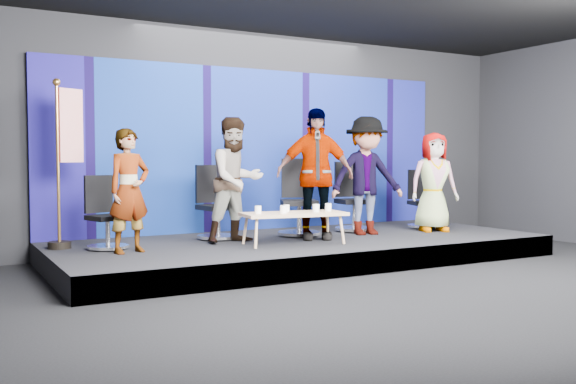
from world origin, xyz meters
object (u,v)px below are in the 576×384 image
chair_c (299,210)px  mug_e (328,207)px  chair_b (216,215)px  flag_stand (66,159)px  panelist_e (434,182)px  panelist_b (236,180)px  panelist_c (315,174)px  panelist_a (129,191)px  chair_a (106,225)px  mug_a (258,210)px  mug_b (283,209)px  panelist_d (366,176)px  mug_d (316,208)px  coffee_table (294,215)px  chair_d (353,208)px  mug_c (286,208)px  chair_e (423,209)px

chair_c → mug_e: 0.83m
chair_b → chair_c: bearing=-17.4°
chair_b → flag_stand: flag_stand is taller
flag_stand → chair_b: bearing=-27.1°
panelist_e → panelist_b: bearing=-164.8°
panelist_c → panelist_a: bearing=-156.5°
panelist_a → mug_e: (2.70, -0.30, -0.28)m
chair_a → mug_a: chair_a is taller
mug_b → chair_a: bearing=159.7°
chair_a → chair_b: 1.66m
panelist_d → mug_d: bearing=-146.2°
chair_c → mug_d: (-0.24, -0.90, 0.10)m
panelist_b → mug_d: bearing=-41.8°
panelist_d → coffee_table: bearing=-153.4°
chair_c → chair_d: size_ratio=1.05×
panelist_e → mug_a: panelist_e is taller
chair_a → panelist_b: (1.73, -0.22, 0.55)m
panelist_e → flag_stand: size_ratio=0.72×
mug_c → mug_d: 0.41m
chair_e → mug_e: chair_e is taller
mug_a → mug_d: bearing=-11.4°
chair_c → panelist_c: size_ratio=0.62×
mug_c → panelist_c: bearing=15.7°
panelist_e → mug_e: panelist_e is taller
chair_a → mug_e: 2.99m
coffee_table → mug_e: bearing=-0.6°
coffee_table → flag_stand: 3.06m
chair_a → mug_d: (2.64, -0.84, 0.17)m
flag_stand → chair_c: bearing=-29.9°
panelist_e → mug_e: (-2.16, -0.28, -0.30)m
chair_e → flag_stand: size_ratio=0.45×
chair_e → panelist_e: bearing=-92.1°
mug_b → flag_stand: (-2.56, 1.17, 0.67)m
panelist_e → mug_d: (-2.41, -0.36, -0.30)m
chair_d → mug_e: chair_d is taller
panelist_c → mug_c: bearing=-141.2°
chair_b → chair_d: 2.31m
panelist_b → panelist_d: (2.12, -0.12, 0.03)m
mug_c → mug_e: bearing=-15.5°
chair_e → mug_a: 3.47m
mug_b → chair_e: bearing=14.2°
mug_a → mug_d: size_ratio=0.95×
panelist_d → coffee_table: panelist_d is taller
chair_b → chair_d: bearing=-10.2°
chair_a → chair_e: bearing=-17.3°
chair_c → coffee_table: 0.98m
mug_e → chair_c: bearing=90.2°
mug_a → chair_b: bearing=101.8°
chair_b → mug_d: size_ratio=9.94×
mug_c → mug_e: mug_e is taller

